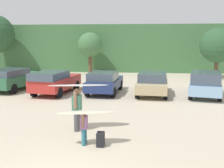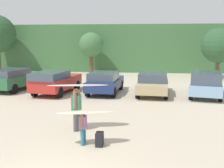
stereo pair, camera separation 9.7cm
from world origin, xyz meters
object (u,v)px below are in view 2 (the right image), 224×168
object	(u,v)px
surfboard_white	(78,85)
backpack_dropped	(100,139)
parked_car_forest_green	(14,78)
parked_car_tan	(153,83)
parked_car_sky_blue	(206,84)
person_child	(83,125)
parked_car_navy	(105,82)
person_adult	(76,107)
surfboard_cream	(85,112)
parked_car_red	(55,81)

from	to	relation	value
surfboard_white	backpack_dropped	world-z (taller)	surfboard_white
parked_car_forest_green	parked_car_tan	bearing A→B (deg)	-83.55
parked_car_sky_blue	backpack_dropped	xyz separation A→B (m)	(-5.15, -8.50, -0.58)
person_child	surfboard_white	xyz separation A→B (m)	(-0.50, 1.48, 1.08)
parked_car_navy	backpack_dropped	world-z (taller)	parked_car_navy
person_adult	backpack_dropped	world-z (taller)	person_adult
parked_car_sky_blue	surfboard_white	distance (m)	9.37
surfboard_white	surfboard_cream	distance (m)	1.81
parked_car_forest_green	person_adult	bearing A→B (deg)	-131.46
parked_car_red	backpack_dropped	world-z (taller)	parked_car_red
person_adult	person_child	size ratio (longest dim) A/B	1.41
parked_car_sky_blue	person_child	xyz separation A→B (m)	(-5.70, -8.43, -0.16)
parked_car_red	parked_car_navy	world-z (taller)	parked_car_red
parked_car_forest_green	parked_car_sky_blue	xyz separation A→B (m)	(12.55, -0.94, -0.00)
person_adult	backpack_dropped	xyz separation A→B (m)	(1.11, -1.49, -0.69)
person_adult	surfboard_white	xyz separation A→B (m)	(0.05, 0.06, 0.81)
person_adult	surfboard_white	distance (m)	0.82
parked_car_forest_green	surfboard_white	size ratio (longest dim) A/B	1.99
parked_car_forest_green	parked_car_sky_blue	world-z (taller)	parked_car_sky_blue
parked_car_forest_green	person_child	world-z (taller)	parked_car_forest_green
surfboard_cream	surfboard_white	bearing A→B (deg)	-82.75
parked_car_red	surfboard_white	xyz separation A→B (m)	(3.13, -6.87, 0.92)
parked_car_forest_green	person_child	bearing A→B (deg)	-133.63
backpack_dropped	person_adult	bearing A→B (deg)	126.79
parked_car_navy	parked_car_sky_blue	world-z (taller)	parked_car_sky_blue
parked_car_navy	surfboard_white	world-z (taller)	surfboard_white
parked_car_navy	person_adult	bearing A→B (deg)	-175.73
parked_car_navy	backpack_dropped	xyz separation A→B (m)	(1.06, -8.90, -0.52)
parked_car_navy	parked_car_tan	size ratio (longest dim) A/B	0.98
parked_car_red	surfboard_white	distance (m)	7.60
person_adult	backpack_dropped	distance (m)	1.98
surfboard_white	person_child	bearing A→B (deg)	98.97
person_adult	person_child	xyz separation A→B (m)	(0.56, -1.41, -0.27)
backpack_dropped	parked_car_red	bearing A→B (deg)	116.43
parked_car_red	parked_car_sky_blue	xyz separation A→B (m)	(9.33, 0.08, -0.00)
surfboard_cream	backpack_dropped	bearing A→B (deg)	172.37
parked_car_tan	surfboard_white	bearing A→B (deg)	161.82
parked_car_forest_green	parked_car_navy	bearing A→B (deg)	-84.72
parked_car_sky_blue	surfboard_cream	size ratio (longest dim) A/B	2.28
parked_car_navy	person_adult	size ratio (longest dim) A/B	2.62
parked_car_navy	surfboard_cream	xyz separation A→B (m)	(0.60, -8.95, 0.39)
parked_car_forest_green	person_child	distance (m)	11.61
parked_car_sky_blue	surfboard_white	xyz separation A→B (m)	(-6.20, -6.95, 0.92)
person_child	parked_car_tan	bearing A→B (deg)	-104.49
backpack_dropped	parked_car_forest_green	bearing A→B (deg)	128.08
surfboard_white	parked_car_forest_green	bearing A→B (deg)	-61.05
backpack_dropped	person_child	bearing A→B (deg)	172.37
parked_car_sky_blue	parked_car_red	bearing A→B (deg)	103.08
parked_car_forest_green	surfboard_cream	bearing A→B (deg)	-133.60
parked_car_navy	parked_car_sky_blue	xyz separation A→B (m)	(6.21, -0.40, 0.06)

